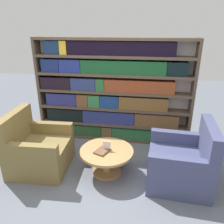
{
  "coord_description": "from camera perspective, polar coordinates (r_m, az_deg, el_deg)",
  "views": [
    {
      "loc": [
        0.64,
        -2.6,
        2.15
      ],
      "look_at": [
        0.09,
        0.71,
        0.83
      ],
      "focal_mm": 35.0,
      "sensor_mm": 36.0,
      "label": 1
    }
  ],
  "objects": [
    {
      "name": "ground_plane",
      "position": [
        3.44,
        -3.52,
        -17.28
      ],
      "size": [
        14.0,
        14.0,
        0.0
      ],
      "primitive_type": "plane",
      "color": "slate"
    },
    {
      "name": "bookshelf",
      "position": [
        4.19,
        -0.17,
        5.22
      ],
      "size": [
        2.95,
        0.3,
        1.97
      ],
      "color": "silver",
      "rests_on": "ground_plane"
    },
    {
      "name": "armchair_left",
      "position": [
        3.72,
        -18.77,
        -9.37
      ],
      "size": [
        0.91,
        0.91,
        0.94
      ],
      "rotation": [
        0.0,
        0.0,
        1.63
      ],
      "color": "olive",
      "rests_on": "ground_plane"
    },
    {
      "name": "armchair_right",
      "position": [
        3.38,
        17.81,
        -12.64
      ],
      "size": [
        0.9,
        0.91,
        0.94
      ],
      "rotation": [
        0.0,
        0.0,
        -1.63
      ],
      "color": "#42476B",
      "rests_on": "ground_plane"
    },
    {
      "name": "coffee_table",
      "position": [
        3.42,
        -1.39,
        -11.52
      ],
      "size": [
        0.82,
        0.82,
        0.4
      ],
      "color": "#AD7F4C",
      "rests_on": "ground_plane"
    },
    {
      "name": "table_sign",
      "position": [
        3.33,
        -1.41,
        -8.97
      ],
      "size": [
        0.11,
        0.06,
        0.15
      ],
      "color": "black",
      "rests_on": "coffee_table"
    },
    {
      "name": "stray_book",
      "position": [
        3.32,
        -2.57,
        -10.13
      ],
      "size": [
        0.25,
        0.28,
        0.03
      ],
      "color": "brown",
      "rests_on": "coffee_table"
    }
  ]
}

